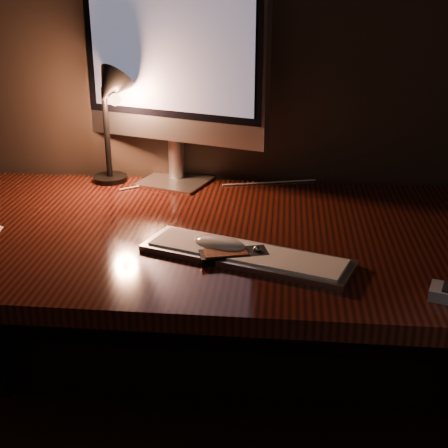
# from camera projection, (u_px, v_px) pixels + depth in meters

# --- Properties ---
(desk) EXTENTS (1.60, 0.75, 0.75)m
(desk) POSITION_uv_depth(u_px,v_px,m) (220.00, 268.00, 1.54)
(desk) COLOR #3C140D
(desk) RESTS_ON ground
(monitor) EXTENTS (0.52, 0.21, 0.57)m
(monitor) POSITION_uv_depth(u_px,v_px,m) (171.00, 60.00, 1.61)
(monitor) COLOR silver
(monitor) RESTS_ON desk
(keyboard) EXTENTS (0.46, 0.26, 0.02)m
(keyboard) POSITION_uv_depth(u_px,v_px,m) (246.00, 255.00, 1.29)
(keyboard) COLOR silver
(keyboard) RESTS_ON desk
(mouse) EXTENTS (0.13, 0.10, 0.02)m
(mouse) POSITION_uv_depth(u_px,v_px,m) (220.00, 247.00, 1.32)
(mouse) COLOR white
(mouse) RESTS_ON desk
(media_remote) EXTENTS (0.15, 0.09, 0.03)m
(media_remote) POSITION_uv_depth(u_px,v_px,m) (233.00, 255.00, 1.28)
(media_remote) COLOR black
(media_remote) RESTS_ON desk
(desk_lamp) EXTENTS (0.16, 0.17, 0.33)m
(desk_lamp) POSITION_uv_depth(u_px,v_px,m) (110.00, 105.00, 1.65)
(desk_lamp) COLOR black
(desk_lamp) RESTS_ON desk
(cable) EXTENTS (0.51, 0.22, 0.00)m
(cable) POSITION_uv_depth(u_px,v_px,m) (218.00, 183.00, 1.73)
(cable) COLOR white
(cable) RESTS_ON desk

